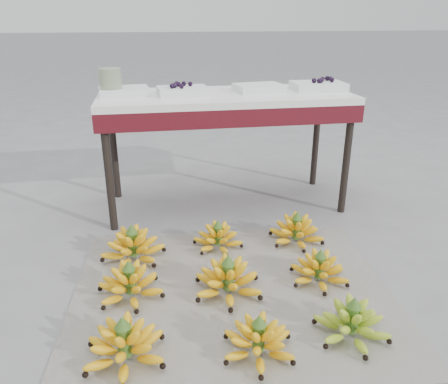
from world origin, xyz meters
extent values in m
plane|color=slate|center=(0.00, 0.00, 0.00)|extent=(60.00, 60.00, 0.00)
cube|color=beige|center=(-0.10, 0.01, 0.00)|extent=(1.32, 1.14, 0.01)
ellipsoid|color=#FFBE09|center=(-0.51, -0.30, 0.05)|extent=(0.34, 0.34, 0.08)
ellipsoid|color=#FFBE09|center=(-0.51, -0.30, 0.08)|extent=(0.24, 0.24, 0.06)
ellipsoid|color=#FFBE09|center=(-0.51, -0.30, 0.11)|extent=(0.16, 0.16, 0.05)
cylinder|color=#3B621F|center=(-0.51, -0.30, 0.08)|extent=(0.04, 0.04, 0.11)
cone|color=#3B621F|center=(-0.51, -0.30, 0.15)|extent=(0.05, 0.05, 0.04)
ellipsoid|color=#FFBE09|center=(-0.09, -0.34, 0.04)|extent=(0.26, 0.26, 0.07)
ellipsoid|color=#FFBE09|center=(-0.09, -0.34, 0.07)|extent=(0.18, 0.18, 0.05)
ellipsoid|color=#FFBE09|center=(-0.09, -0.34, 0.10)|extent=(0.12, 0.12, 0.05)
cylinder|color=#3B621F|center=(-0.09, -0.34, 0.07)|extent=(0.04, 0.04, 0.10)
cone|color=#3B621F|center=(-0.09, -0.34, 0.14)|extent=(0.05, 0.05, 0.04)
ellipsoid|color=#74A724|center=(0.25, -0.32, 0.04)|extent=(0.33, 0.33, 0.08)
ellipsoid|color=#74A724|center=(0.25, -0.32, 0.08)|extent=(0.23, 0.23, 0.06)
ellipsoid|color=#74A724|center=(0.25, -0.32, 0.11)|extent=(0.15, 0.15, 0.05)
cylinder|color=#3B621F|center=(0.25, -0.32, 0.08)|extent=(0.04, 0.04, 0.10)
cone|color=#3B621F|center=(0.25, -0.32, 0.14)|extent=(0.05, 0.05, 0.04)
ellipsoid|color=#FFBE09|center=(-0.50, 0.05, 0.04)|extent=(0.34, 0.34, 0.08)
ellipsoid|color=#FFBE09|center=(-0.50, 0.05, 0.08)|extent=(0.24, 0.24, 0.06)
ellipsoid|color=#FFBE09|center=(-0.50, 0.05, 0.11)|extent=(0.16, 0.16, 0.05)
cylinder|color=#3B621F|center=(-0.50, 0.05, 0.08)|extent=(0.04, 0.04, 0.11)
cone|color=#3B621F|center=(-0.50, 0.05, 0.15)|extent=(0.05, 0.05, 0.04)
ellipsoid|color=#FFBE09|center=(-0.12, 0.00, 0.05)|extent=(0.35, 0.35, 0.08)
ellipsoid|color=#FFBE09|center=(-0.12, 0.00, 0.08)|extent=(0.25, 0.25, 0.06)
ellipsoid|color=#FFBE09|center=(-0.12, 0.00, 0.12)|extent=(0.16, 0.16, 0.05)
cylinder|color=#3B621F|center=(-0.12, 0.00, 0.08)|extent=(0.05, 0.05, 0.11)
cone|color=#3B621F|center=(-0.12, 0.00, 0.16)|extent=(0.05, 0.05, 0.04)
ellipsoid|color=#FFBE09|center=(0.26, 0.02, 0.04)|extent=(0.31, 0.31, 0.07)
ellipsoid|color=#FFBE09|center=(0.26, 0.02, 0.07)|extent=(0.22, 0.22, 0.05)
ellipsoid|color=#FFBE09|center=(0.26, 0.02, 0.10)|extent=(0.14, 0.14, 0.05)
cylinder|color=#3B621F|center=(0.26, 0.02, 0.07)|extent=(0.04, 0.04, 0.10)
cone|color=#3B621F|center=(0.26, 0.02, 0.14)|extent=(0.05, 0.05, 0.04)
ellipsoid|color=#FFBE09|center=(-0.49, 0.34, 0.05)|extent=(0.34, 0.34, 0.08)
ellipsoid|color=#FFBE09|center=(-0.49, 0.34, 0.08)|extent=(0.24, 0.24, 0.06)
ellipsoid|color=#FFBE09|center=(-0.49, 0.34, 0.12)|extent=(0.16, 0.16, 0.05)
cylinder|color=#3B621F|center=(-0.49, 0.34, 0.08)|extent=(0.05, 0.05, 0.11)
cone|color=#3B621F|center=(-0.49, 0.34, 0.16)|extent=(0.05, 0.05, 0.04)
ellipsoid|color=#FFBE09|center=(-0.10, 0.37, 0.04)|extent=(0.30, 0.30, 0.07)
ellipsoid|color=#FFBE09|center=(-0.10, 0.37, 0.07)|extent=(0.21, 0.21, 0.05)
ellipsoid|color=#FFBE09|center=(-0.10, 0.37, 0.10)|extent=(0.14, 0.14, 0.04)
cylinder|color=#3B621F|center=(-0.10, 0.37, 0.07)|extent=(0.04, 0.04, 0.09)
cone|color=#3B621F|center=(-0.10, 0.37, 0.13)|extent=(0.04, 0.04, 0.03)
ellipsoid|color=#FFBE09|center=(0.28, 0.36, 0.04)|extent=(0.29, 0.29, 0.08)
ellipsoid|color=#FFBE09|center=(0.28, 0.36, 0.08)|extent=(0.21, 0.21, 0.06)
ellipsoid|color=#FFBE09|center=(0.28, 0.36, 0.11)|extent=(0.13, 0.13, 0.05)
cylinder|color=#3B621F|center=(0.28, 0.36, 0.08)|extent=(0.04, 0.04, 0.11)
cone|color=#3B621F|center=(0.28, 0.36, 0.15)|extent=(0.05, 0.05, 0.04)
cylinder|color=black|center=(-0.60, 0.67, 0.30)|extent=(0.04, 0.04, 0.61)
cylinder|color=black|center=(0.65, 0.67, 0.30)|extent=(0.04, 0.04, 0.61)
cylinder|color=black|center=(-0.60, 1.11, 0.30)|extent=(0.04, 0.04, 0.61)
cylinder|color=black|center=(0.65, 1.11, 0.30)|extent=(0.04, 0.04, 0.61)
cube|color=#530F15|center=(0.03, 0.89, 0.56)|extent=(1.34, 0.53, 0.09)
cube|color=white|center=(0.03, 0.89, 0.62)|extent=(1.34, 0.53, 0.04)
cube|color=silver|center=(-0.50, 0.93, 0.66)|extent=(0.27, 0.21, 0.04)
cube|color=silver|center=(-0.20, 0.87, 0.66)|extent=(0.27, 0.20, 0.04)
sphere|color=black|center=(-0.16, 0.89, 0.70)|extent=(0.02, 0.02, 0.02)
sphere|color=black|center=(-0.25, 0.85, 0.70)|extent=(0.02, 0.02, 0.02)
sphere|color=black|center=(-0.22, 0.90, 0.70)|extent=(0.02, 0.02, 0.02)
sphere|color=black|center=(-0.19, 0.91, 0.70)|extent=(0.02, 0.02, 0.02)
sphere|color=black|center=(-0.26, 0.83, 0.70)|extent=(0.02, 0.02, 0.02)
sphere|color=black|center=(-0.24, 0.86, 0.70)|extent=(0.02, 0.02, 0.02)
sphere|color=black|center=(-0.23, 0.89, 0.70)|extent=(0.02, 0.02, 0.02)
sphere|color=black|center=(-0.23, 0.92, 0.70)|extent=(0.02, 0.02, 0.02)
sphere|color=black|center=(-0.21, 0.82, 0.70)|extent=(0.02, 0.02, 0.02)
cube|color=silver|center=(0.22, 0.91, 0.66)|extent=(0.28, 0.21, 0.04)
cube|color=silver|center=(0.55, 0.90, 0.66)|extent=(0.29, 0.21, 0.04)
sphere|color=black|center=(0.58, 0.91, 0.70)|extent=(0.03, 0.03, 0.03)
sphere|color=black|center=(0.62, 0.87, 0.70)|extent=(0.03, 0.03, 0.03)
sphere|color=black|center=(0.55, 0.86, 0.70)|extent=(0.03, 0.03, 0.03)
sphere|color=black|center=(0.51, 0.87, 0.70)|extent=(0.03, 0.03, 0.03)
sphere|color=black|center=(0.62, 0.94, 0.70)|extent=(0.03, 0.03, 0.03)
sphere|color=black|center=(0.54, 0.85, 0.70)|extent=(0.03, 0.03, 0.03)
sphere|color=black|center=(0.63, 0.93, 0.70)|extent=(0.03, 0.03, 0.03)
cylinder|color=beige|center=(-0.56, 0.89, 0.71)|extent=(0.13, 0.13, 0.14)
camera|label=1|loc=(-0.39, -1.42, 1.03)|focal=35.00mm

